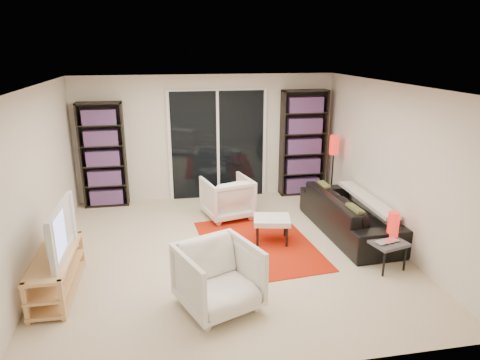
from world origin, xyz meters
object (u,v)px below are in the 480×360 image
object	(u,v)px
sofa	(350,214)
side_table	(386,244)
bookshelf_left	(103,155)
floor_lamp	(334,152)
bookshelf_right	(303,143)
armchair_back	(227,197)
tv_stand	(57,272)
armchair_front	(219,277)
ottoman	(272,221)

from	to	relation	value
sofa	side_table	bearing A→B (deg)	176.75
bookshelf_left	floor_lamp	distance (m)	4.29
bookshelf_right	armchair_back	distance (m)	2.08
tv_stand	floor_lamp	size ratio (longest dim) A/B	1.02
armchair_front	side_table	xyz separation A→B (m)	(2.35, 0.53, -0.03)
bookshelf_left	bookshelf_right	size ratio (longest dim) A/B	0.93
ottoman	floor_lamp	xyz separation A→B (m)	(1.56, 1.49, 0.65)
ottoman	bookshelf_right	bearing A→B (deg)	61.11
tv_stand	ottoman	distance (m)	3.07
armchair_back	side_table	distance (m)	2.85
bookshelf_left	ottoman	bearing A→B (deg)	-38.42
bookshelf_right	armchair_front	world-z (taller)	bookshelf_right
armchair_back	side_table	xyz separation A→B (m)	(1.83, -2.18, -0.01)
bookshelf_left	armchair_front	distance (m)	4.10
armchair_back	sofa	bearing A→B (deg)	137.51
tv_stand	floor_lamp	distance (m)	5.14
ottoman	side_table	world-z (taller)	same
bookshelf_right	tv_stand	xyz separation A→B (m)	(-4.10, -3.03, -0.79)
bookshelf_right	armchair_back	xyz separation A→B (m)	(-1.69, -1.00, -0.69)
armchair_back	armchair_front	size ratio (longest dim) A/B	0.94
bookshelf_right	armchair_back	world-z (taller)	bookshelf_right
ottoman	floor_lamp	bearing A→B (deg)	43.75
bookshelf_left	tv_stand	size ratio (longest dim) A/B	1.45
bookshelf_left	ottoman	xyz separation A→B (m)	(2.68, -2.12, -0.63)
bookshelf_right	armchair_front	bearing A→B (deg)	-120.69
sofa	armchair_back	bearing A→B (deg)	58.61
tv_stand	armchair_front	bearing A→B (deg)	-19.70
armchair_back	side_table	world-z (taller)	armchair_back
armchair_front	floor_lamp	size ratio (longest dim) A/B	0.64
bookshelf_left	armchair_back	xyz separation A→B (m)	(2.16, -1.00, -0.61)
sofa	floor_lamp	size ratio (longest dim) A/B	1.68
tv_stand	armchair_front	size ratio (longest dim) A/B	1.59
side_table	armchair_back	bearing A→B (deg)	130.04
bookshelf_left	side_table	size ratio (longest dim) A/B	3.51
floor_lamp	bookshelf_left	bearing A→B (deg)	171.55
tv_stand	side_table	bearing A→B (deg)	-2.06
bookshelf_left	armchair_back	size ratio (longest dim) A/B	2.45
side_table	armchair_front	bearing A→B (deg)	-167.32
tv_stand	armchair_front	distance (m)	2.02
bookshelf_left	ottoman	world-z (taller)	bookshelf_left
ottoman	side_table	size ratio (longest dim) A/B	1.13
bookshelf_right	ottoman	world-z (taller)	bookshelf_right
ottoman	armchair_front	bearing A→B (deg)	-123.01
sofa	floor_lamp	bearing A→B (deg)	-12.54
bookshelf_right	floor_lamp	distance (m)	0.74
tv_stand	ottoman	xyz separation A→B (m)	(2.93, 0.90, 0.08)
bookshelf_right	side_table	size ratio (longest dim) A/B	3.78
bookshelf_left	floor_lamp	world-z (taller)	bookshelf_left
tv_stand	side_table	distance (m)	4.25
armchair_front	ottoman	size ratio (longest dim) A/B	1.35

